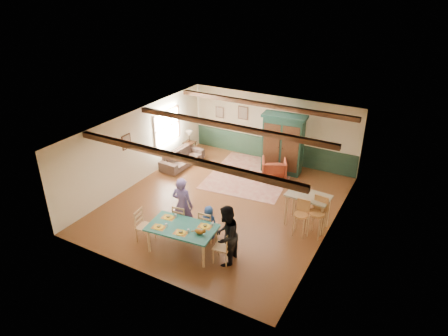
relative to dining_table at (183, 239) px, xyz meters
The scene contains 35 objects.
floor 2.77m from the dining_table, 94.71° to the left, with size 8.00×8.00×0.00m, color #572E18.
wall_back 6.81m from the dining_table, 91.92° to the left, with size 7.00×0.02×2.70m, color beige.
wall_left 4.72m from the dining_table, 143.71° to the left, with size 0.02×8.00×2.70m, color beige.
wall_right 4.37m from the dining_table, 39.87° to the left, with size 0.02×8.00×2.70m, color beige.
ceiling 3.59m from the dining_table, 94.71° to the left, with size 7.00×8.00×0.02m, color white.
wainscot_back 6.72m from the dining_table, 91.92° to the left, with size 6.95×0.03×0.90m, color #1F3A2A.
ceiling_beam_front 2.28m from the dining_table, 117.39° to the left, with size 6.95×0.16×0.16m, color black.
ceiling_beam_mid 3.85m from the dining_table, 94.11° to the left, with size 6.95×0.16×0.16m, color black.
ceiling_beam_back 6.15m from the dining_table, 92.25° to the left, with size 6.95×0.16×0.16m, color black.
window_left 5.89m from the dining_table, 129.80° to the left, with size 0.06×1.60×1.30m, color white, non-canonical shape.
picture_left_wall 4.48m from the dining_table, 149.98° to the left, with size 0.04×0.42×0.52m, color gray, non-canonical shape.
picture_back_a 7.02m from the dining_table, 102.82° to the left, with size 0.45×0.04×0.55m, color gray, non-canonical shape.
picture_back_b 7.31m from the dining_table, 111.38° to the left, with size 0.38×0.04×0.48m, color gray, non-canonical shape.
dining_table is the anchor object (origin of this frame).
dining_chair_far_left 0.86m from the dining_table, 125.34° to the left, with size 0.43×0.45×0.98m, color tan, non-canonical shape.
dining_chair_far_right 0.86m from the dining_table, 67.23° to the left, with size 0.43×0.45×0.98m, color tan, non-canonical shape.
dining_chair_end_left 1.19m from the dining_table, behind, with size 0.43×0.45×0.98m, color tan, non-canonical shape.
dining_chair_end_right 1.19m from the dining_table, ahead, with size 0.43×0.45×0.98m, color tan, non-canonical shape.
person_man 1.05m from the dining_table, 122.85° to the left, with size 0.65×0.43×1.78m, color slate.
person_woman 1.37m from the dining_table, ahead, with size 0.83×0.65×1.70m, color black.
person_child 0.93m from the dining_table, 69.72° to the left, with size 0.51×0.33×1.04m, color #23478C.
cat 0.75m from the dining_table, ahead, with size 0.37×0.14×0.19m, color orange, non-canonical shape.
place_setting_near_left 0.77m from the dining_table, 149.27° to the right, with size 0.41×0.31×0.11m, color yellow, non-canonical shape.
place_setting_near_center 0.52m from the dining_table, 61.91° to the right, with size 0.41×0.31×0.11m, color yellow, non-canonical shape.
place_setting_far_left 0.77m from the dining_table, 161.84° to the left, with size 0.41×0.31×0.11m, color yellow, non-canonical shape.
place_setting_far_right 0.77m from the dining_table, 30.73° to the left, with size 0.41×0.31×0.11m, color yellow, non-canonical shape.
area_rug 5.04m from the dining_table, 93.82° to the left, with size 2.90×3.45×0.01m, color beige.
armoire 5.97m from the dining_table, 84.46° to the left, with size 1.63×0.65×2.31m, color black.
armchair 5.21m from the dining_table, 83.90° to the left, with size 0.86×0.88×0.80m, color #541A10.
sofa 5.52m from the dining_table, 124.53° to the left, with size 2.04×0.80×0.59m, color #43322A.
end_table 6.56m from the dining_table, 121.75° to the left, with size 0.44×0.44×0.54m, color black, non-canonical shape.
table_lamp 6.57m from the dining_table, 121.75° to the left, with size 0.28×0.28×0.50m, color beige, non-canonical shape.
counter_table 3.84m from the dining_table, 47.64° to the left, with size 1.27×0.74×1.06m, color beige, non-canonical shape.
bar_stool_left 3.43m from the dining_table, 41.04° to the left, with size 0.40×0.44×1.12m, color tan, non-canonical shape.
bar_stool_right 3.87m from the dining_table, 39.14° to the left, with size 0.44×0.48×1.25m, color tan, non-canonical shape.
Camera 1 is at (5.56, -10.02, 6.99)m, focal length 32.00 mm.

